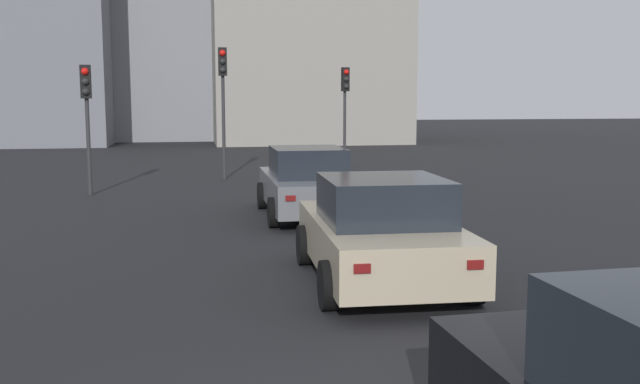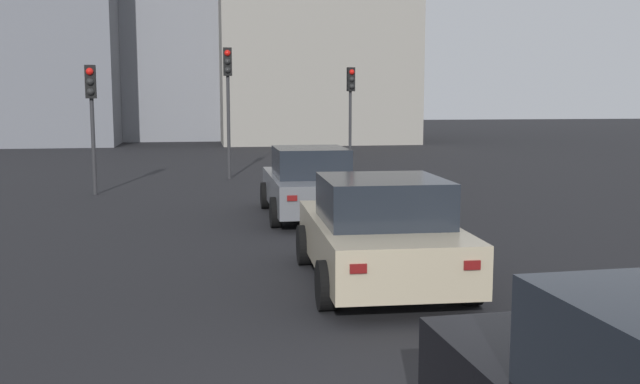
{
  "view_description": "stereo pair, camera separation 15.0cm",
  "coord_description": "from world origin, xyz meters",
  "px_view_note": "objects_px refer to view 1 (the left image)",
  "views": [
    {
      "loc": [
        -5.22,
        1.14,
        2.66
      ],
      "look_at": [
        6.05,
        -0.92,
        1.15
      ],
      "focal_mm": 40.02,
      "sensor_mm": 36.0,
      "label": 1
    },
    {
      "loc": [
        -5.24,
        0.99,
        2.66
      ],
      "look_at": [
        6.05,
        -0.92,
        1.15
      ],
      "focal_mm": 40.02,
      "sensor_mm": 36.0,
      "label": 2
    }
  ],
  "objects_px": {
    "car_grey_left_lead": "(307,184)",
    "car_beige_left_second": "(381,232)",
    "traffic_light_near_left": "(223,85)",
    "traffic_light_far_left": "(86,102)",
    "traffic_light_near_right": "(345,96)"
  },
  "relations": [
    {
      "from": "traffic_light_far_left",
      "to": "traffic_light_near_left",
      "type": "bearing_deg",
      "value": 128.18
    },
    {
      "from": "traffic_light_near_left",
      "to": "traffic_light_far_left",
      "type": "distance_m",
      "value": 5.06
    },
    {
      "from": "traffic_light_near_right",
      "to": "car_beige_left_second",
      "type": "bearing_deg",
      "value": -16.67
    },
    {
      "from": "car_beige_left_second",
      "to": "traffic_light_near_left",
      "type": "xyz_separation_m",
      "value": [
        13.82,
        1.56,
        2.32
      ]
    },
    {
      "from": "car_grey_left_lead",
      "to": "car_beige_left_second",
      "type": "xyz_separation_m",
      "value": [
        -5.95,
        -0.1,
        -0.01
      ]
    },
    {
      "from": "car_grey_left_lead",
      "to": "traffic_light_far_left",
      "type": "bearing_deg",
      "value": 49.66
    },
    {
      "from": "car_grey_left_lead",
      "to": "traffic_light_near_left",
      "type": "distance_m",
      "value": 8.34
    },
    {
      "from": "traffic_light_far_left",
      "to": "traffic_light_near_right",
      "type": "bearing_deg",
      "value": 124.85
    },
    {
      "from": "car_beige_left_second",
      "to": "traffic_light_far_left",
      "type": "bearing_deg",
      "value": 29.33
    },
    {
      "from": "traffic_light_near_left",
      "to": "traffic_light_far_left",
      "type": "bearing_deg",
      "value": -47.97
    },
    {
      "from": "traffic_light_near_left",
      "to": "car_beige_left_second",
      "type": "bearing_deg",
      "value": 8.14
    },
    {
      "from": "car_grey_left_lead",
      "to": "traffic_light_near_left",
      "type": "xyz_separation_m",
      "value": [
        7.87,
        1.46,
        2.32
      ]
    },
    {
      "from": "traffic_light_near_left",
      "to": "traffic_light_far_left",
      "type": "relative_size",
      "value": 1.21
    },
    {
      "from": "car_grey_left_lead",
      "to": "traffic_light_near_left",
      "type": "height_order",
      "value": "traffic_light_near_left"
    },
    {
      "from": "car_grey_left_lead",
      "to": "car_beige_left_second",
      "type": "height_order",
      "value": "car_grey_left_lead"
    }
  ]
}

